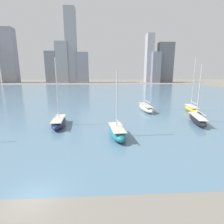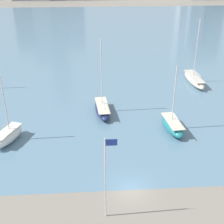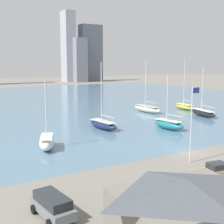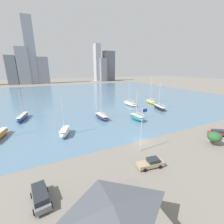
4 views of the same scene
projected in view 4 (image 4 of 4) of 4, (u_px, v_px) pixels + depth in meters
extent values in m
plane|color=gray|center=(141.00, 141.00, 37.95)|extent=(500.00, 500.00, 0.00)
cube|color=slate|center=(76.00, 96.00, 98.18)|extent=(180.00, 140.00, 0.00)
pyramid|color=#4C5156|center=(113.00, 208.00, 15.00)|extent=(9.92, 7.58, 0.95)
cylinder|color=silver|center=(141.00, 131.00, 31.87)|extent=(0.14, 0.14, 9.79)
cube|color=#1E3899|center=(145.00, 110.00, 30.88)|extent=(1.10, 0.03, 0.70)
cylinder|color=#4C3823|center=(213.00, 143.00, 35.69)|extent=(0.54, 0.54, 0.99)
ellipsoid|color=#285B2D|center=(215.00, 137.00, 35.22)|extent=(3.03, 3.03, 2.32)
cube|color=slate|center=(12.00, 70.00, 162.60)|extent=(9.86, 15.60, 30.38)
cube|color=#8E939E|center=(23.00, 66.00, 162.95)|extent=(11.77, 10.36, 39.14)
cube|color=#8E939E|center=(31.00, 51.00, 163.47)|extent=(10.10, 9.92, 69.84)
cube|color=gray|center=(44.00, 70.00, 172.41)|extent=(11.09, 8.98, 29.46)
cube|color=#A8A8B2|center=(97.00, 63.00, 202.10)|extent=(7.08, 10.72, 48.06)
cube|color=gray|center=(103.00, 70.00, 200.38)|extent=(8.34, 7.85, 29.78)
cube|color=slate|center=(109.00, 66.00, 209.62)|extent=(15.71, 8.06, 39.74)
ellipsoid|color=white|center=(65.00, 132.00, 40.60)|extent=(4.34, 6.62, 1.94)
cube|color=silver|center=(64.00, 129.00, 40.34)|extent=(3.56, 5.43, 0.10)
cube|color=#2D2D33|center=(65.00, 134.00, 40.75)|extent=(0.57, 1.11, 0.87)
cylinder|color=silver|center=(63.00, 114.00, 39.58)|extent=(0.18, 0.18, 8.37)
cylinder|color=silver|center=(63.00, 126.00, 39.26)|extent=(1.07, 2.39, 0.14)
ellipsoid|color=#1E757F|center=(137.00, 118.00, 52.63)|extent=(3.25, 7.36, 1.78)
cube|color=beige|center=(137.00, 115.00, 52.39)|extent=(2.67, 6.03, 0.10)
cube|color=#2D2D33|center=(137.00, 119.00, 52.77)|extent=(0.29, 1.29, 0.80)
cylinder|color=silver|center=(137.00, 103.00, 51.57)|extent=(0.18, 0.18, 8.76)
cylinder|color=silver|center=(140.00, 113.00, 50.90)|extent=(0.55, 3.92, 0.14)
ellipsoid|color=#19234C|center=(101.00, 117.00, 53.87)|extent=(3.14, 8.52, 1.58)
cube|color=beige|center=(101.00, 115.00, 53.66)|extent=(2.57, 6.98, 0.10)
cube|color=#2D2D33|center=(101.00, 118.00, 53.99)|extent=(0.29, 1.51, 0.71)
cylinder|color=silver|center=(100.00, 99.00, 52.55)|extent=(0.18, 0.18, 11.32)
cylinder|color=silver|center=(103.00, 113.00, 52.06)|extent=(0.51, 4.36, 0.14)
ellipsoid|color=beige|center=(130.00, 104.00, 73.17)|extent=(2.89, 10.14, 1.69)
cube|color=#BCB7AD|center=(130.00, 102.00, 72.95)|extent=(2.37, 8.31, 0.10)
cube|color=#2D2D33|center=(130.00, 105.00, 73.30)|extent=(0.26, 1.81, 0.76)
cylinder|color=silver|center=(129.00, 90.00, 71.87)|extent=(0.18, 0.18, 11.88)
cylinder|color=silver|center=(131.00, 100.00, 71.51)|extent=(0.36, 4.15, 0.14)
ellipsoid|color=black|center=(159.00, 108.00, 66.10)|extent=(3.96, 9.58, 1.55)
cube|color=silver|center=(159.00, 106.00, 65.89)|extent=(3.25, 7.86, 0.10)
cube|color=#2D2D33|center=(159.00, 109.00, 66.22)|extent=(0.51, 1.68, 0.70)
cylinder|color=silver|center=(160.00, 94.00, 65.07)|extent=(0.18, 0.18, 10.27)
cylinder|color=silver|center=(162.00, 105.00, 63.83)|extent=(1.23, 5.05, 0.14)
ellipsoid|color=#284CA8|center=(23.00, 117.00, 53.07)|extent=(4.26, 10.67, 1.75)
cube|color=beige|center=(22.00, 115.00, 52.83)|extent=(3.49, 8.75, 0.10)
cube|color=#2D2D33|center=(23.00, 119.00, 53.21)|extent=(0.61, 1.88, 0.79)
cylinder|color=silver|center=(21.00, 102.00, 52.31)|extent=(0.18, 0.18, 8.83)
cylinder|color=silver|center=(20.00, 113.00, 51.32)|extent=(1.12, 4.02, 0.14)
ellipsoid|color=yellow|center=(151.00, 102.00, 77.33)|extent=(3.51, 8.13, 1.46)
cube|color=beige|center=(151.00, 101.00, 77.14)|extent=(2.88, 6.66, 0.10)
cube|color=#2D2D33|center=(151.00, 103.00, 77.44)|extent=(0.36, 1.42, 0.66)
cylinder|color=silver|center=(151.00, 88.00, 75.87)|extent=(0.18, 0.18, 12.60)
cylinder|color=silver|center=(153.00, 99.00, 75.58)|extent=(0.68, 3.87, 0.14)
cube|color=slate|center=(41.00, 198.00, 20.37)|extent=(2.51, 5.11, 0.80)
cube|color=#23282D|center=(40.00, 193.00, 20.15)|extent=(2.16, 4.10, 0.75)
cylinder|color=black|center=(32.00, 195.00, 21.20)|extent=(0.36, 0.80, 0.77)
cylinder|color=black|center=(47.00, 189.00, 22.24)|extent=(0.36, 0.80, 0.77)
cylinder|color=black|center=(34.00, 212.00, 18.73)|extent=(0.36, 0.80, 0.77)
cylinder|color=black|center=(51.00, 205.00, 19.77)|extent=(0.36, 0.80, 0.77)
cube|color=tan|center=(150.00, 164.00, 27.69)|extent=(5.24, 2.59, 0.72)
cube|color=#23282D|center=(153.00, 160.00, 27.65)|extent=(2.33, 1.91, 0.65)
cylinder|color=black|center=(155.00, 161.00, 29.07)|extent=(0.69, 0.35, 0.65)
cylinder|color=black|center=(160.00, 167.00, 27.38)|extent=(0.69, 0.35, 0.65)
cylinder|color=black|center=(140.00, 164.00, 28.20)|extent=(0.69, 0.35, 0.65)
cylinder|color=black|center=(145.00, 170.00, 26.51)|extent=(0.69, 0.35, 0.65)
cube|color=#B22323|center=(217.00, 133.00, 40.66)|extent=(4.74, 3.95, 0.62)
cube|color=#23282D|center=(219.00, 131.00, 40.47)|extent=(3.50, 3.06, 0.60)
cylinder|color=black|center=(214.00, 136.00, 39.94)|extent=(0.78, 0.63, 0.76)
cylinder|color=black|center=(210.00, 133.00, 41.81)|extent=(0.78, 0.63, 0.76)
cylinder|color=black|center=(220.00, 133.00, 41.55)|extent=(0.78, 0.63, 0.76)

